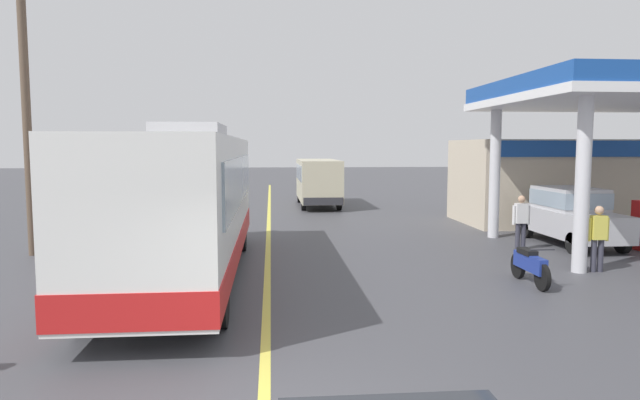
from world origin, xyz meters
TOP-DOWN VIEW (x-y plane):
  - ground at (0.00, 20.00)m, footprint 120.00×120.00m
  - lane_divider_stripe at (0.00, 15.00)m, footprint 0.16×50.00m
  - coach_bus_main at (-1.91, 7.60)m, footprint 2.60×11.04m
  - gas_station_roadside at (11.44, 14.13)m, footprint 9.10×11.95m
  - car_at_pump at (9.64, 11.09)m, footprint 1.70×4.20m
  - minibus_opposing_lane at (2.58, 23.41)m, footprint 2.04×6.13m
  - motorcycle_parked_forecourt at (5.95, 6.19)m, footprint 0.55×1.80m
  - pedestrian_near_pump at (8.21, 7.24)m, footprint 0.55×0.22m
  - pedestrian_by_shop at (7.62, 10.27)m, footprint 0.55×0.22m
  - utility_pole_roadside at (-6.76, 10.73)m, footprint 1.80×0.24m

SIDE VIEW (x-z plane):
  - ground at x=0.00m, z-range 0.00..0.00m
  - lane_divider_stripe at x=0.00m, z-range 0.00..0.01m
  - motorcycle_parked_forecourt at x=5.95m, z-range -0.02..0.90m
  - pedestrian_near_pump at x=8.21m, z-range 0.10..1.76m
  - pedestrian_by_shop at x=7.62m, z-range 0.10..1.76m
  - car_at_pump at x=9.64m, z-range 0.10..1.92m
  - minibus_opposing_lane at x=2.58m, z-range 0.25..2.69m
  - coach_bus_main at x=-1.91m, z-range -0.12..3.56m
  - gas_station_roadside at x=11.44m, z-range 0.08..5.18m
  - utility_pole_roadside at x=-6.76m, z-range 0.18..8.70m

